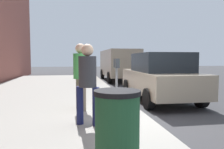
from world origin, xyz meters
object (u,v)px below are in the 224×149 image
at_px(parking_meter, 117,73).
at_px(pedestrian_at_meter, 81,71).
at_px(parked_sedan_near, 159,77).
at_px(parked_van_far, 118,63).
at_px(pedestrian_bystander, 88,78).
at_px(trash_bin, 117,130).

distance_m(parking_meter, pedestrian_at_meter, 1.00).
xyz_separation_m(parked_sedan_near, parked_van_far, (7.53, -0.00, 0.36)).
distance_m(parking_meter, pedestrian_bystander, 1.67).
bearing_deg(trash_bin, parked_sedan_near, -27.72).
bearing_deg(parking_meter, parked_van_far, -12.04).
xyz_separation_m(pedestrian_bystander, parked_van_far, (10.58, -2.86, 0.11)).
height_order(parked_sedan_near, trash_bin, parked_sedan_near).
bearing_deg(parked_sedan_near, parked_van_far, -0.01).
height_order(parked_sedan_near, parked_van_far, parked_van_far).
bearing_deg(pedestrian_at_meter, trash_bin, -100.68).
height_order(pedestrian_at_meter, trash_bin, pedestrian_at_meter).
xyz_separation_m(pedestrian_bystander, trash_bin, (-1.90, -0.25, -0.49)).
height_order(pedestrian_at_meter, parked_van_far, parked_van_far).
height_order(parked_van_far, trash_bin, parked_van_far).
bearing_deg(parked_van_far, parking_meter, 167.96).
xyz_separation_m(parked_sedan_near, trash_bin, (-4.95, 2.60, -0.24)).
distance_m(pedestrian_at_meter, parked_van_far, 9.64).
bearing_deg(pedestrian_at_meter, pedestrian_bystander, -102.63).
bearing_deg(parked_sedan_near, pedestrian_bystander, 136.92).
relative_size(pedestrian_at_meter, pedestrian_bystander, 1.06).
height_order(parking_meter, parked_van_far, parked_van_far).
height_order(pedestrian_at_meter, pedestrian_bystander, pedestrian_at_meter).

